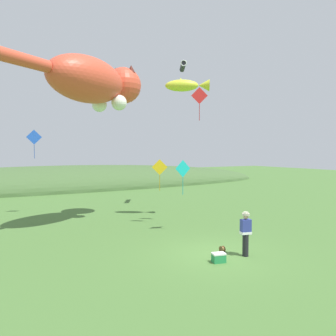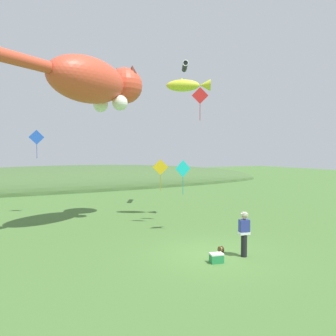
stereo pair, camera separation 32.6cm
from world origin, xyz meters
The scene contains 12 objects.
ground_plane centered at (0.00, 0.00, 0.00)m, with size 120.00×120.00×0.00m, color #477033.
distant_hill_ridge centered at (0.00, 28.23, 0.00)m, with size 55.37×12.41×5.08m.
festival_attendant centered at (0.88, -0.76, 0.95)m, with size 0.47×0.34×1.77m.
kite_spool centered at (0.36, 0.07, 0.13)m, with size 0.14×0.27×0.27m.
picnic_cooler centered at (-0.51, -0.82, 0.18)m, with size 0.55×0.43×0.36m.
kite_giant_cat centered at (-2.67, 7.38, 7.97)m, with size 8.43×5.68×2.88m.
kite_fish_windsock centered at (2.65, 6.43, 8.15)m, with size 2.65×2.02×0.82m.
kite_tube_streamer centered at (4.67, 10.14, 10.36)m, with size 1.26×1.90×0.44m.
kite_diamond_red centered at (2.26, 4.50, 7.20)m, with size 0.81×0.46×1.82m.
kite_diamond_teal centered at (0.78, 3.82, 3.26)m, with size 0.90×0.04×1.80m.
kite_diamond_gold centered at (0.56, 5.96, 3.25)m, with size 0.83×0.37×1.80m.
kite_diamond_blue centered at (-5.29, 12.31, 5.07)m, with size 0.96×0.10×1.86m.
Camera 2 is at (-7.79, -10.61, 4.17)m, focal length 35.00 mm.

